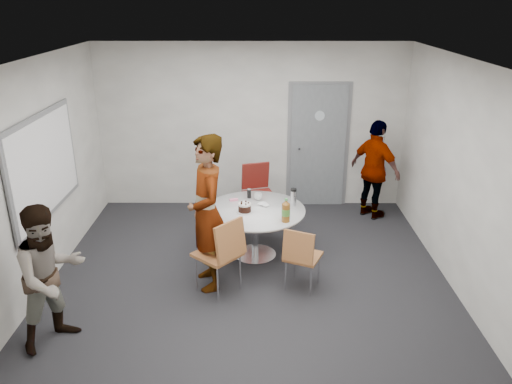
{
  "coord_description": "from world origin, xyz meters",
  "views": [
    {
      "loc": [
        0.11,
        -5.48,
        3.35
      ],
      "look_at": [
        0.08,
        0.25,
        1.09
      ],
      "focal_mm": 35.0,
      "sensor_mm": 36.0,
      "label": 1
    }
  ],
  "objects_px": {
    "table": "(257,215)",
    "person_left": "(51,276)",
    "door": "(318,146)",
    "person_right": "(375,170)",
    "chair_near_right": "(301,254)",
    "whiteboard": "(45,165)",
    "chair_near_left": "(223,249)",
    "person_main": "(207,214)",
    "chair_far": "(258,187)"
  },
  "relations": [
    {
      "from": "table",
      "to": "person_left",
      "type": "height_order",
      "value": "person_left"
    },
    {
      "from": "door",
      "to": "person_right",
      "type": "bearing_deg",
      "value": -32.03
    },
    {
      "from": "person_left",
      "to": "chair_near_right",
      "type": "bearing_deg",
      "value": -29.69
    },
    {
      "from": "whiteboard",
      "to": "chair_near_left",
      "type": "distance_m",
      "value": 2.38
    },
    {
      "from": "chair_near_right",
      "to": "person_left",
      "type": "relative_size",
      "value": 0.54
    },
    {
      "from": "door",
      "to": "person_main",
      "type": "height_order",
      "value": "door"
    },
    {
      "from": "table",
      "to": "chair_far",
      "type": "distance_m",
      "value": 1.13
    },
    {
      "from": "door",
      "to": "person_left",
      "type": "xyz_separation_m",
      "value": [
        -3.05,
        -3.68,
        -0.27
      ]
    },
    {
      "from": "person_main",
      "to": "person_right",
      "type": "bearing_deg",
      "value": 113.2
    },
    {
      "from": "table",
      "to": "person_left",
      "type": "xyz_separation_m",
      "value": [
        -2.04,
        -1.81,
        0.15
      ]
    },
    {
      "from": "table",
      "to": "chair_far",
      "type": "xyz_separation_m",
      "value": [
        0.0,
        1.13,
        -0.03
      ]
    },
    {
      "from": "person_right",
      "to": "chair_far",
      "type": "bearing_deg",
      "value": 58.51
    },
    {
      "from": "door",
      "to": "chair_near_right",
      "type": "relative_size",
      "value": 2.57
    },
    {
      "from": "whiteboard",
      "to": "person_left",
      "type": "bearing_deg",
      "value": -69.91
    },
    {
      "from": "table",
      "to": "person_right",
      "type": "height_order",
      "value": "person_right"
    },
    {
      "from": "chair_near_right",
      "to": "person_left",
      "type": "height_order",
      "value": "person_left"
    },
    {
      "from": "whiteboard",
      "to": "person_main",
      "type": "distance_m",
      "value": 2.05
    },
    {
      "from": "chair_near_left",
      "to": "person_left",
      "type": "distance_m",
      "value": 1.88
    },
    {
      "from": "table",
      "to": "chair_far",
      "type": "bearing_deg",
      "value": 89.75
    },
    {
      "from": "table",
      "to": "person_left",
      "type": "bearing_deg",
      "value": -138.51
    },
    {
      "from": "door",
      "to": "whiteboard",
      "type": "bearing_deg",
      "value": -147.34
    },
    {
      "from": "whiteboard",
      "to": "person_left",
      "type": "xyz_separation_m",
      "value": [
        0.51,
        -1.4,
        -0.69
      ]
    },
    {
      "from": "table",
      "to": "chair_near_right",
      "type": "bearing_deg",
      "value": -58.54
    },
    {
      "from": "chair_near_right",
      "to": "chair_far",
      "type": "height_order",
      "value": "chair_far"
    },
    {
      "from": "chair_far",
      "to": "person_left",
      "type": "relative_size",
      "value": 0.62
    },
    {
      "from": "whiteboard",
      "to": "chair_far",
      "type": "distance_m",
      "value": 3.11
    },
    {
      "from": "whiteboard",
      "to": "chair_near_right",
      "type": "bearing_deg",
      "value": -8.19
    },
    {
      "from": "chair_far",
      "to": "person_left",
      "type": "bearing_deg",
      "value": 38.75
    },
    {
      "from": "chair_far",
      "to": "person_left",
      "type": "distance_m",
      "value": 3.58
    },
    {
      "from": "table",
      "to": "chair_far",
      "type": "relative_size",
      "value": 1.41
    },
    {
      "from": "whiteboard",
      "to": "chair_near_left",
      "type": "bearing_deg",
      "value": -13.5
    },
    {
      "from": "chair_near_right",
      "to": "chair_far",
      "type": "distance_m",
      "value": 2.05
    },
    {
      "from": "person_right",
      "to": "person_left",
      "type": "bearing_deg",
      "value": 90.88
    },
    {
      "from": "door",
      "to": "chair_far",
      "type": "distance_m",
      "value": 1.32
    },
    {
      "from": "door",
      "to": "whiteboard",
      "type": "distance_m",
      "value": 4.25
    },
    {
      "from": "door",
      "to": "chair_near_left",
      "type": "relative_size",
      "value": 2.18
    },
    {
      "from": "table",
      "to": "chair_near_left",
      "type": "distance_m",
      "value": 1.01
    },
    {
      "from": "chair_far",
      "to": "person_main",
      "type": "xyz_separation_m",
      "value": [
        -0.59,
        -1.84,
        0.37
      ]
    },
    {
      "from": "chair_near_left",
      "to": "chair_near_right",
      "type": "height_order",
      "value": "chair_near_left"
    },
    {
      "from": "chair_near_right",
      "to": "chair_far",
      "type": "xyz_separation_m",
      "value": [
        -0.52,
        1.98,
        0.08
      ]
    },
    {
      "from": "door",
      "to": "table",
      "type": "xyz_separation_m",
      "value": [
        -1.0,
        -1.87,
        -0.42
      ]
    },
    {
      "from": "person_left",
      "to": "chair_far",
      "type": "bearing_deg",
      "value": 5.02
    },
    {
      "from": "person_main",
      "to": "table",
      "type": "bearing_deg",
      "value": 123.76
    },
    {
      "from": "door",
      "to": "person_left",
      "type": "relative_size",
      "value": 1.4
    },
    {
      "from": "whiteboard",
      "to": "person_right",
      "type": "bearing_deg",
      "value": 21.64
    },
    {
      "from": "chair_far",
      "to": "person_main",
      "type": "relative_size",
      "value": 0.5
    },
    {
      "from": "chair_near_left",
      "to": "door",
      "type": "bearing_deg",
      "value": 14.84
    },
    {
      "from": "chair_near_left",
      "to": "person_right",
      "type": "relative_size",
      "value": 0.61
    },
    {
      "from": "chair_near_right",
      "to": "person_main",
      "type": "height_order",
      "value": "person_main"
    },
    {
      "from": "chair_near_left",
      "to": "person_left",
      "type": "bearing_deg",
      "value": 159.32
    }
  ]
}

